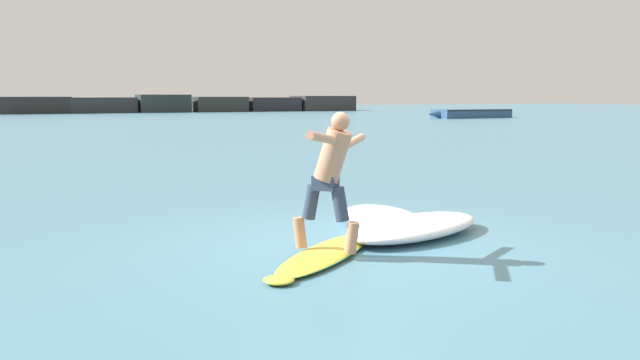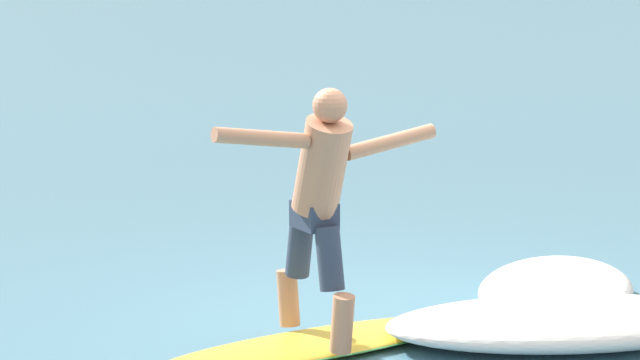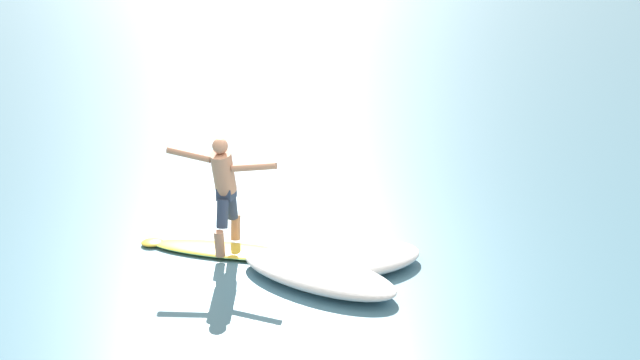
% 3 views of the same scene
% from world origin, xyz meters
% --- Properties ---
extents(ground_plane, '(200.00, 200.00, 0.00)m').
position_xyz_m(ground_plane, '(0.00, 0.00, 0.00)').
color(ground_plane, teal).
extents(surfboard, '(2.03, 1.92, 0.21)m').
position_xyz_m(surfboard, '(-0.47, -0.41, 0.04)').
color(surfboard, yellow).
rests_on(surfboard, ground).
extents(surfer, '(1.14, 1.09, 1.56)m').
position_xyz_m(surfer, '(-0.39, -0.43, 0.98)').
color(surfer, tan).
rests_on(surfer, surfboard).
extents(wave_foam_at_tail, '(2.44, 1.66, 0.25)m').
position_xyz_m(wave_foam_at_tail, '(1.04, 0.10, 0.13)').
color(wave_foam_at_tail, white).
rests_on(wave_foam_at_tail, ground).
extents(wave_foam_at_nose, '(1.12, 1.70, 0.25)m').
position_xyz_m(wave_foam_at_nose, '(0.93, 0.84, 0.12)').
color(wave_foam_at_nose, white).
rests_on(wave_foam_at_nose, ground).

